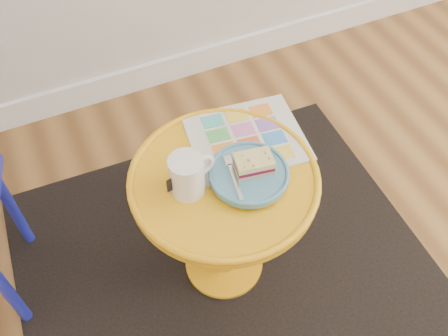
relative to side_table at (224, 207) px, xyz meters
name	(u,v)px	position (x,y,z in m)	size (l,w,h in m)	color
room_walls	(135,312)	(-0.32, -0.06, -0.28)	(4.00, 4.00, 4.00)	silver
rug	(224,264)	(0.00, 0.00, -0.34)	(1.30, 1.10, 0.01)	black
side_table	(224,207)	(0.00, 0.00, 0.00)	(0.50, 0.50, 0.47)	#F4A714
newspaper	(246,137)	(0.11, 0.10, 0.14)	(0.31, 0.26, 0.01)	silver
mug	(188,174)	(-0.10, 0.00, 0.19)	(0.12, 0.09, 0.11)	white
plate	(249,174)	(0.06, -0.03, 0.15)	(0.21, 0.21, 0.02)	teal
cake_slice	(254,164)	(0.07, -0.02, 0.18)	(0.10, 0.08, 0.04)	#D3BC8C
fork	(233,176)	(0.01, -0.02, 0.16)	(0.04, 0.14, 0.00)	silver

